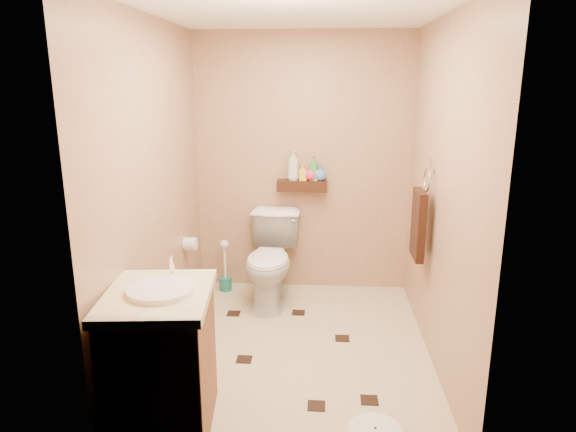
{
  "coord_description": "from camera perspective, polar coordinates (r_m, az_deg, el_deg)",
  "views": [
    {
      "loc": [
        0.19,
        -3.49,
        1.96
      ],
      "look_at": [
        -0.07,
        0.25,
        0.97
      ],
      "focal_mm": 32.0,
      "sensor_mm": 36.0,
      "label": 1
    }
  ],
  "objects": [
    {
      "name": "ground",
      "position": [
        4.01,
        0.73,
        -14.47
      ],
      "size": [
        2.5,
        2.5,
        0.0
      ],
      "primitive_type": "plane",
      "color": "#C1AE8D",
      "rests_on": "ground"
    },
    {
      "name": "wall_back",
      "position": [
        4.81,
        1.62,
        5.69
      ],
      "size": [
        2.0,
        0.04,
        2.4
      ],
      "primitive_type": "cube",
      "color": "tan",
      "rests_on": "ground"
    },
    {
      "name": "wall_front",
      "position": [
        2.37,
        -0.87,
        -3.85
      ],
      "size": [
        2.0,
        0.04,
        2.4
      ],
      "primitive_type": "cube",
      "color": "tan",
      "rests_on": "ground"
    },
    {
      "name": "wall_left",
      "position": [
        3.77,
        -14.6,
        2.68
      ],
      "size": [
        0.04,
        2.5,
        2.4
      ],
      "primitive_type": "cube",
      "color": "tan",
      "rests_on": "ground"
    },
    {
      "name": "wall_right",
      "position": [
        3.66,
        16.62,
        2.21
      ],
      "size": [
        0.04,
        2.5,
        2.4
      ],
      "primitive_type": "cube",
      "color": "tan",
      "rests_on": "ground"
    },
    {
      "name": "ceiling",
      "position": [
        3.52,
        0.87,
        21.98
      ],
      "size": [
        2.0,
        2.5,
        0.02
      ],
      "primitive_type": "cube",
      "color": "white",
      "rests_on": "wall_back"
    },
    {
      "name": "wall_shelf",
      "position": [
        4.76,
        1.56,
        3.4
      ],
      "size": [
        0.46,
        0.14,
        0.1
      ],
      "primitive_type": "cube",
      "color": "#381B0F",
      "rests_on": "wall_back"
    },
    {
      "name": "floor_accents",
      "position": [
        3.98,
        1.04,
        -14.66
      ],
      "size": [
        1.18,
        1.43,
        0.01
      ],
      "color": "black",
      "rests_on": "ground"
    },
    {
      "name": "toilet",
      "position": [
        4.62,
        -1.92,
        -4.92
      ],
      "size": [
        0.49,
        0.81,
        0.81
      ],
      "primitive_type": "imported",
      "rotation": [
        0.0,
        0.0,
        -0.05
      ],
      "color": "white",
      "rests_on": "ground"
    },
    {
      "name": "vanity",
      "position": [
        3.09,
        -13.82,
        -15.19
      ],
      "size": [
        0.63,
        0.74,
        0.98
      ],
      "rotation": [
        0.0,
        0.0,
        0.1
      ],
      "color": "brown",
      "rests_on": "ground"
    },
    {
      "name": "toilet_brush",
      "position": [
        4.98,
        -6.99,
        -6.28
      ],
      "size": [
        0.12,
        0.12,
        0.51
      ],
      "color": "#1B6E68",
      "rests_on": "ground"
    },
    {
      "name": "towel_ring",
      "position": [
        3.94,
        14.36,
        -0.58
      ],
      "size": [
        0.12,
        0.3,
        0.76
      ],
      "color": "silver",
      "rests_on": "wall_right"
    },
    {
      "name": "toilet_paper",
      "position": [
        4.5,
        -10.82,
        -3.04
      ],
      "size": [
        0.12,
        0.11,
        0.12
      ],
      "color": "white",
      "rests_on": "wall_left"
    },
    {
      "name": "bottle_a",
      "position": [
        4.73,
        0.59,
        5.67
      ],
      "size": [
        0.15,
        0.15,
        0.28
      ],
      "primitive_type": "imported",
      "rotation": [
        0.0,
        0.0,
        2.42
      ],
      "color": "beige",
      "rests_on": "wall_shelf"
    },
    {
      "name": "bottle_b",
      "position": [
        4.74,
        1.63,
        4.88
      ],
      "size": [
        0.08,
        0.08,
        0.15
      ],
      "primitive_type": "imported",
      "rotation": [
        0.0,
        0.0,
        3.27
      ],
      "color": "yellow",
      "rests_on": "wall_shelf"
    },
    {
      "name": "bottle_c",
      "position": [
        4.73,
        2.54,
        4.85
      ],
      "size": [
        0.16,
        0.16,
        0.15
      ],
      "primitive_type": "imported",
      "rotation": [
        0.0,
        0.0,
        0.63
      ],
      "color": "#F51C49",
      "rests_on": "wall_shelf"
    },
    {
      "name": "bottle_d",
      "position": [
        4.73,
        2.85,
        5.34
      ],
      "size": [
        0.11,
        0.11,
        0.23
      ],
      "primitive_type": "imported",
      "rotation": [
        0.0,
        0.0,
        2.91
      ],
      "color": "green",
      "rests_on": "wall_shelf"
    },
    {
      "name": "bottle_e",
      "position": [
        4.73,
        2.89,
        4.86
      ],
      "size": [
        0.07,
        0.07,
        0.15
      ],
      "primitive_type": "imported",
      "rotation": [
        0.0,
        0.0,
        1.56
      ],
      "color": "#FFBB54",
      "rests_on": "wall_shelf"
    },
    {
      "name": "bottle_f",
      "position": [
        4.73,
        3.62,
        4.84
      ],
      "size": [
        0.13,
        0.13,
        0.15
      ],
      "primitive_type": "imported",
      "rotation": [
        0.0,
        0.0,
        0.14
      ],
      "color": "#4D75C2",
      "rests_on": "wall_shelf"
    }
  ]
}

